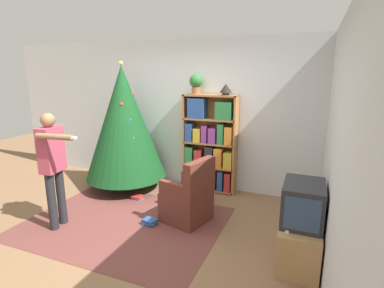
{
  "coord_description": "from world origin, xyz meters",
  "views": [
    {
      "loc": [
        1.91,
        -2.9,
        2.02
      ],
      "look_at": [
        0.38,
        0.9,
        1.05
      ],
      "focal_mm": 28.0,
      "sensor_mm": 36.0,
      "label": 1
    }
  ],
  "objects_px": {
    "potted_plant": "(196,83)",
    "christmas_tree": "(124,123)",
    "armchair": "(189,199)",
    "table_lamp": "(226,89)",
    "bookshelf": "(210,146)",
    "television": "(303,203)",
    "standing_person": "(53,162)"
  },
  "relations": [
    {
      "from": "bookshelf",
      "to": "television",
      "type": "xyz_separation_m",
      "value": [
        1.58,
        -1.6,
        -0.11
      ]
    },
    {
      "from": "table_lamp",
      "to": "bookshelf",
      "type": "bearing_deg",
      "value": -177.82
    },
    {
      "from": "television",
      "to": "christmas_tree",
      "type": "height_order",
      "value": "christmas_tree"
    },
    {
      "from": "television",
      "to": "table_lamp",
      "type": "height_order",
      "value": "table_lamp"
    },
    {
      "from": "television",
      "to": "bookshelf",
      "type": "bearing_deg",
      "value": 134.71
    },
    {
      "from": "television",
      "to": "standing_person",
      "type": "xyz_separation_m",
      "value": [
        -3.04,
        -0.38,
        0.22
      ]
    },
    {
      "from": "standing_person",
      "to": "television",
      "type": "bearing_deg",
      "value": 89.96
    },
    {
      "from": "christmas_tree",
      "to": "television",
      "type": "bearing_deg",
      "value": -21.24
    },
    {
      "from": "christmas_tree",
      "to": "standing_person",
      "type": "xyz_separation_m",
      "value": [
        -0.04,
        -1.55,
        -0.27
      ]
    },
    {
      "from": "potted_plant",
      "to": "table_lamp",
      "type": "xyz_separation_m",
      "value": [
        0.52,
        0.0,
        -0.09
      ]
    },
    {
      "from": "armchair",
      "to": "christmas_tree",
      "type": "bearing_deg",
      "value": -101.09
    },
    {
      "from": "armchair",
      "to": "potted_plant",
      "type": "bearing_deg",
      "value": -147.89
    },
    {
      "from": "bookshelf",
      "to": "table_lamp",
      "type": "distance_m",
      "value": 1.01
    },
    {
      "from": "potted_plant",
      "to": "christmas_tree",
      "type": "bearing_deg",
      "value": -159.3
    },
    {
      "from": "potted_plant",
      "to": "standing_person",
      "type": "bearing_deg",
      "value": -121.21
    },
    {
      "from": "potted_plant",
      "to": "television",
      "type": "bearing_deg",
      "value": -41.17
    },
    {
      "from": "television",
      "to": "armchair",
      "type": "relative_size",
      "value": 0.62
    },
    {
      "from": "christmas_tree",
      "to": "standing_person",
      "type": "bearing_deg",
      "value": -91.5
    },
    {
      "from": "standing_person",
      "to": "table_lamp",
      "type": "distance_m",
      "value": 2.77
    },
    {
      "from": "bookshelf",
      "to": "television",
      "type": "bearing_deg",
      "value": -45.29
    },
    {
      "from": "armchair",
      "to": "potted_plant",
      "type": "distance_m",
      "value": 1.99
    },
    {
      "from": "bookshelf",
      "to": "standing_person",
      "type": "relative_size",
      "value": 1.09
    },
    {
      "from": "standing_person",
      "to": "christmas_tree",
      "type": "bearing_deg",
      "value": 171.3
    },
    {
      "from": "table_lamp",
      "to": "television",
      "type": "bearing_deg",
      "value": -50.55
    },
    {
      "from": "bookshelf",
      "to": "standing_person",
      "type": "xyz_separation_m",
      "value": [
        -1.46,
        -1.98,
        0.11
      ]
    },
    {
      "from": "standing_person",
      "to": "armchair",
      "type": "bearing_deg",
      "value": 109.58
    },
    {
      "from": "television",
      "to": "table_lamp",
      "type": "bearing_deg",
      "value": 129.45
    },
    {
      "from": "christmas_tree",
      "to": "table_lamp",
      "type": "distance_m",
      "value": 1.83
    },
    {
      "from": "television",
      "to": "christmas_tree",
      "type": "distance_m",
      "value": 3.26
    },
    {
      "from": "television",
      "to": "christmas_tree",
      "type": "relative_size",
      "value": 0.26
    },
    {
      "from": "table_lamp",
      "to": "potted_plant",
      "type": "bearing_deg",
      "value": 180.0
    },
    {
      "from": "television",
      "to": "standing_person",
      "type": "bearing_deg",
      "value": -172.84
    }
  ]
}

